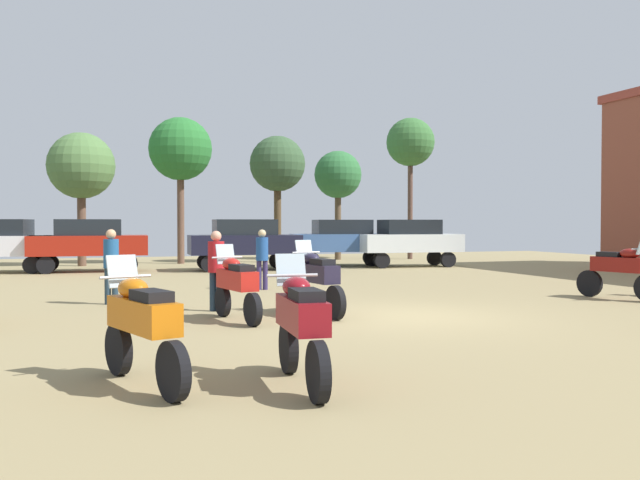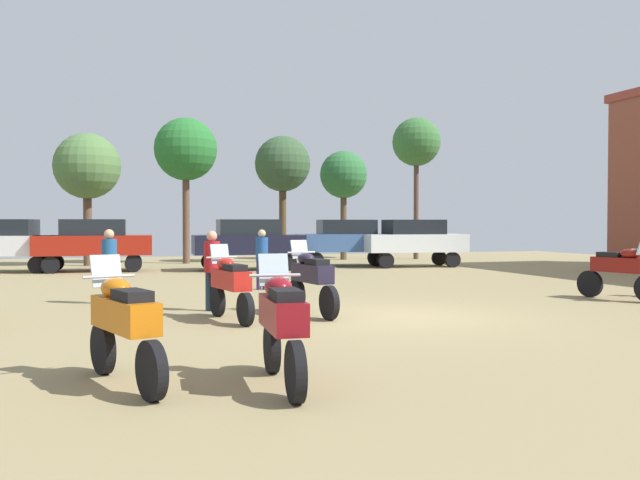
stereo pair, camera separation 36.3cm
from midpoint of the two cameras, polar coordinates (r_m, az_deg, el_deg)
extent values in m
cube|color=#938258|center=(13.57, 6.40, -6.47)|extent=(44.00, 52.00, 0.02)
cylinder|color=black|center=(8.46, -3.93, -8.99)|extent=(0.17, 0.66, 0.65)
cylinder|color=black|center=(7.07, -1.67, -11.07)|extent=(0.17, 0.66, 0.65)
cube|color=maroon|center=(7.68, -2.91, -6.25)|extent=(0.45, 1.26, 0.36)
ellipsoid|color=maroon|center=(7.91, -3.32, -3.98)|extent=(0.35, 0.50, 0.24)
cube|color=black|center=(7.44, -2.57, -4.63)|extent=(0.34, 0.58, 0.12)
cube|color=silver|center=(8.20, -3.75, -2.53)|extent=(0.37, 0.18, 0.39)
cylinder|color=#B7B7BC|center=(8.12, -3.63, -2.99)|extent=(0.62, 0.08, 0.04)
cylinder|color=black|center=(14.32, -2.35, -4.67)|extent=(0.21, 0.68, 0.67)
cylinder|color=black|center=(12.95, 0.50, -5.32)|extent=(0.21, 0.68, 0.67)
cube|color=#211D32|center=(13.58, -1.00, -2.82)|extent=(0.54, 1.34, 0.36)
ellipsoid|color=#211D32|center=(13.83, -1.53, -1.59)|extent=(0.38, 0.52, 0.24)
cube|color=black|center=(13.36, -0.57, -1.86)|extent=(0.37, 0.60, 0.12)
cube|color=silver|center=(14.11, -2.10, -0.79)|extent=(0.38, 0.20, 0.39)
cylinder|color=#B7B7BC|center=(14.03, -1.93, -1.05)|extent=(0.62, 0.12, 0.04)
cylinder|color=black|center=(8.75, -17.80, -8.75)|extent=(0.31, 0.64, 0.64)
cylinder|color=black|center=(7.32, -13.72, -10.72)|extent=(0.31, 0.64, 0.64)
cube|color=#C6640E|center=(7.95, -15.97, -6.12)|extent=(0.75, 1.37, 0.36)
ellipsoid|color=#C6640E|center=(8.19, -16.74, -3.93)|extent=(0.45, 0.56, 0.24)
cube|color=black|center=(7.71, -15.37, -4.55)|extent=(0.46, 0.63, 0.12)
cube|color=silver|center=(8.49, -17.52, -2.53)|extent=(0.39, 0.26, 0.39)
cylinder|color=#B7B7BC|center=(8.40, -17.29, -2.98)|extent=(0.60, 0.23, 0.04)
cylinder|color=black|center=(18.31, 21.28, -3.43)|extent=(0.31, 0.67, 0.67)
cube|color=maroon|center=(17.88, 23.34, -1.91)|extent=(0.73, 1.33, 0.36)
ellipsoid|color=maroon|center=(17.72, 24.16, -1.04)|extent=(0.45, 0.55, 0.24)
cube|color=black|center=(17.99, 22.73, -1.12)|extent=(0.45, 0.62, 0.12)
cylinder|color=#B7B7BC|center=(17.61, 24.80, -0.68)|extent=(0.60, 0.22, 0.04)
cylinder|color=black|center=(13.60, -8.97, -5.13)|extent=(0.23, 0.62, 0.61)
cylinder|color=black|center=(12.25, -6.55, -5.85)|extent=(0.23, 0.62, 0.61)
cube|color=red|center=(12.87, -7.83, -3.34)|extent=(0.58, 1.29, 0.36)
ellipsoid|color=red|center=(13.11, -8.29, -2.03)|extent=(0.40, 0.53, 0.24)
cube|color=black|center=(12.65, -7.47, -2.33)|extent=(0.40, 0.60, 0.12)
cube|color=silver|center=(13.39, -8.77, -1.18)|extent=(0.38, 0.21, 0.39)
cylinder|color=#B7B7BC|center=(13.31, -8.63, -1.46)|extent=(0.62, 0.15, 0.04)
cylinder|color=black|center=(25.81, -9.72, -1.99)|extent=(0.65, 0.25, 0.64)
cylinder|color=black|center=(27.24, -10.05, -1.82)|extent=(0.65, 0.25, 0.64)
cylinder|color=black|center=(26.29, -3.37, -1.91)|extent=(0.65, 0.25, 0.64)
cylinder|color=black|center=(27.70, -4.02, -1.75)|extent=(0.65, 0.25, 0.64)
cube|color=black|center=(26.69, -6.77, -0.38)|extent=(4.39, 2.03, 0.75)
cube|color=black|center=(26.68, -6.78, 1.08)|extent=(2.45, 1.71, 0.61)
cylinder|color=black|center=(27.76, 4.89, -1.74)|extent=(0.66, 0.28, 0.64)
cylinder|color=black|center=(29.13, 3.99, -1.59)|extent=(0.66, 0.28, 0.64)
cylinder|color=black|center=(28.83, 10.41, -1.64)|extent=(0.66, 0.28, 0.64)
cylinder|color=black|center=(30.14, 9.29, -1.50)|extent=(0.66, 0.28, 0.64)
cube|color=silver|center=(28.90, 7.19, -0.24)|extent=(4.45, 2.19, 0.75)
cube|color=black|center=(28.89, 7.19, 1.10)|extent=(2.50, 1.80, 0.61)
cylinder|color=black|center=(26.91, -23.50, -1.95)|extent=(0.67, 0.33, 0.64)
cylinder|color=black|center=(28.31, -22.76, -1.79)|extent=(0.67, 0.33, 0.64)
cylinder|color=black|center=(26.60, -22.51, -1.98)|extent=(0.65, 0.25, 0.64)
cylinder|color=black|center=(28.03, -22.18, -1.81)|extent=(0.65, 0.25, 0.64)
cylinder|color=black|center=(26.43, -16.19, -1.95)|extent=(0.65, 0.25, 0.64)
cylinder|color=black|center=(27.87, -16.19, -1.78)|extent=(0.65, 0.25, 0.64)
cube|color=maroon|center=(27.17, -19.29, -0.42)|extent=(4.39, 2.02, 0.75)
cube|color=black|center=(27.15, -19.30, 1.02)|extent=(2.45, 1.71, 0.61)
cylinder|color=black|center=(28.13, -1.05, -1.69)|extent=(0.66, 0.30, 0.64)
cylinder|color=black|center=(29.55, -1.57, -1.54)|extent=(0.66, 0.30, 0.64)
cylinder|color=black|center=(28.82, 4.68, -1.62)|extent=(0.66, 0.30, 0.64)
cylinder|color=black|center=(30.20, 3.90, -1.48)|extent=(0.66, 0.30, 0.64)
cube|color=#3B5E95|center=(29.11, 1.52, -0.22)|extent=(4.49, 2.33, 0.75)
cube|color=black|center=(29.10, 1.52, 1.12)|extent=(2.55, 1.87, 0.61)
cylinder|color=#213442|center=(16.21, -18.10, -3.73)|extent=(0.14, 0.14, 0.83)
cylinder|color=#213442|center=(16.15, -17.54, -3.74)|extent=(0.14, 0.14, 0.83)
cylinder|color=#1E5085|center=(16.13, -17.84, -1.10)|extent=(0.44, 0.44, 0.66)
sphere|color=tan|center=(16.11, -17.86, 0.47)|extent=(0.23, 0.23, 0.23)
cylinder|color=#2E2651|center=(18.88, -5.72, -2.97)|extent=(0.14, 0.14, 0.81)
cylinder|color=#2E2651|center=(18.88, -5.20, -2.97)|extent=(0.14, 0.14, 0.81)
cylinder|color=navy|center=(18.84, -5.47, -0.76)|extent=(0.41, 0.41, 0.64)
sphere|color=tan|center=(18.83, -5.47, 0.55)|extent=(0.22, 0.22, 0.22)
cylinder|color=#203144|center=(14.37, -9.19, -4.35)|extent=(0.14, 0.14, 0.82)
cylinder|color=#203144|center=(14.47, -9.74, -4.32)|extent=(0.14, 0.14, 0.82)
cylinder|color=red|center=(14.36, -9.48, -1.41)|extent=(0.48, 0.48, 0.65)
sphere|color=tan|center=(14.35, -9.49, 0.33)|extent=(0.22, 0.22, 0.22)
cylinder|color=brown|center=(35.19, 7.33, 2.86)|extent=(0.26, 0.26, 5.48)
sphere|color=#376B33|center=(35.43, 7.35, 8.20)|extent=(2.48, 2.48, 2.48)
cylinder|color=brown|center=(31.55, -12.00, 2.21)|extent=(0.32, 0.32, 4.60)
sphere|color=#276D2C|center=(31.73, -12.03, 7.53)|extent=(2.87, 2.87, 2.87)
cylinder|color=brown|center=(30.98, -19.80, 1.34)|extent=(0.36, 0.36, 3.69)
sphere|color=#4E753E|center=(31.07, -19.84, 5.93)|extent=(2.86, 2.86, 2.86)
cylinder|color=#4E3C24|center=(31.88, -3.93, 1.75)|extent=(0.34, 0.34, 4.06)
sphere|color=#345231|center=(32.00, -3.94, 6.45)|extent=(2.61, 2.61, 2.61)
cylinder|color=brown|center=(34.28, 1.22, 1.49)|extent=(0.32, 0.32, 3.78)
sphere|color=#2E6B37|center=(34.37, 1.22, 5.55)|extent=(2.40, 2.40, 2.40)
camera|label=1|loc=(0.18, -90.54, -0.01)|focal=37.89mm
camera|label=2|loc=(0.18, 89.46, 0.01)|focal=37.89mm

